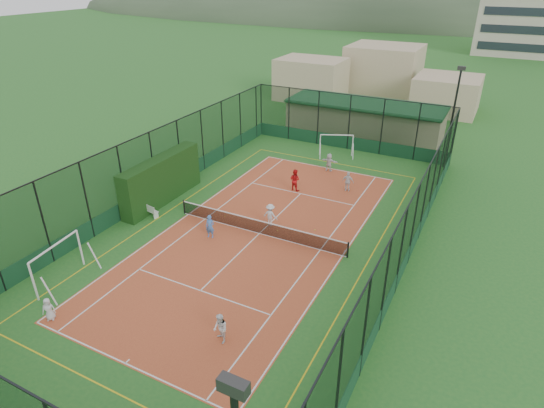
{
  "coord_description": "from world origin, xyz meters",
  "views": [
    {
      "loc": [
        11.87,
        -21.44,
        14.86
      ],
      "look_at": [
        -0.09,
        1.92,
        1.2
      ],
      "focal_mm": 30.0,
      "sensor_mm": 36.0,
      "label": 1
    }
  ],
  "objects": [
    {
      "name": "child_near_right",
      "position": [
        2.91,
        -8.94,
        0.75
      ],
      "size": [
        0.91,
        0.87,
        1.48
      ],
      "primitive_type": "imported",
      "rotation": [
        0.0,
        0.0,
        -0.61
      ],
      "color": "white",
      "rests_on": "court_slab"
    },
    {
      "name": "floodlight_ne",
      "position": [
        8.6,
        16.6,
        4.12
      ],
      "size": [
        0.6,
        0.26,
        8.25
      ],
      "primitive_type": null,
      "color": "black",
      "rests_on": "ground"
    },
    {
      "name": "ground",
      "position": [
        0.0,
        0.0,
        0.0
      ],
      "size": [
        300.0,
        300.0,
        0.0
      ],
      "primitive_type": "plane",
      "color": "#216225",
      "rests_on": "ground"
    },
    {
      "name": "child_near_mid",
      "position": [
        -2.5,
        -1.73,
        0.76
      ],
      "size": [
        0.62,
        0.48,
        1.5
      ],
      "primitive_type": "imported",
      "rotation": [
        0.0,
        0.0,
        0.25
      ],
      "color": "#4578C3",
      "rests_on": "court_slab"
    },
    {
      "name": "clubhouse",
      "position": [
        0.0,
        22.0,
        1.57
      ],
      "size": [
        15.2,
        7.2,
        3.15
      ],
      "primitive_type": null,
      "color": "tan",
      "rests_on": "ground"
    },
    {
      "name": "child_far_back",
      "position": [
        0.31,
        11.41,
        0.76
      ],
      "size": [
        1.41,
        0.52,
        1.49
      ],
      "primitive_type": "imported",
      "rotation": [
        0.0,
        0.0,
        3.08
      ],
      "color": "silver",
      "rests_on": "court_slab"
    },
    {
      "name": "perimeter_fence",
      "position": [
        0.0,
        0.0,
        2.5
      ],
      "size": [
        18.12,
        34.12,
        5.0
      ],
      "primitive_type": null,
      "color": "black",
      "rests_on": "ground"
    },
    {
      "name": "hedge_left",
      "position": [
        -8.3,
        0.91,
        1.63
      ],
      "size": [
        1.12,
        7.44,
        3.25
      ],
      "primitive_type": "cube",
      "color": "black",
      "rests_on": "ground"
    },
    {
      "name": "futsal_goal_near",
      "position": [
        -7.05,
        -9.07,
        1.1
      ],
      "size": [
        3.52,
        1.4,
        2.21
      ],
      "primitive_type": null,
      "rotation": [
        0.0,
        0.0,
        1.69
      ],
      "color": "white",
      "rests_on": "ground"
    },
    {
      "name": "tennis_balls",
      "position": [
        0.16,
        1.23,
        0.04
      ],
      "size": [
        6.15,
        1.2,
        0.07
      ],
      "color": "#CCE033",
      "rests_on": "court_slab"
    },
    {
      "name": "tennis_net",
      "position": [
        0.0,
        0.0,
        0.53
      ],
      "size": [
        11.67,
        0.12,
        1.06
      ],
      "primitive_type": null,
      "color": "black",
      "rests_on": "ground"
    },
    {
      "name": "distant_hills",
      "position": [
        0.0,
        150.0,
        0.0
      ],
      "size": [
        200.0,
        60.0,
        24.0
      ],
      "primitive_type": null,
      "color": "#384C33",
      "rests_on": "ground"
    },
    {
      "name": "child_far_left",
      "position": [
        0.13,
        1.26,
        0.76
      ],
      "size": [
        0.99,
        0.58,
        1.51
      ],
      "primitive_type": "imported",
      "rotation": [
        0.0,
        0.0,
        3.12
      ],
      "color": "silver",
      "rests_on": "court_slab"
    },
    {
      "name": "white_bench",
      "position": [
        -7.8,
        -1.26,
        0.47
      ],
      "size": [
        1.73,
        0.76,
        0.94
      ],
      "primitive_type": null,
      "rotation": [
        0.0,
        0.0,
        -0.19
      ],
      "color": "white",
      "rests_on": "ground"
    },
    {
      "name": "coach",
      "position": [
        -0.67,
        6.79,
        0.84
      ],
      "size": [
        0.88,
        0.73,
        1.66
      ],
      "primitive_type": "imported",
      "rotation": [
        0.0,
        0.0,
        3.0
      ],
      "color": "red",
      "rests_on": "court_slab"
    },
    {
      "name": "court_slab",
      "position": [
        0.0,
        0.0,
        0.01
      ],
      "size": [
        11.17,
        23.97,
        0.01
      ],
      "primitive_type": "cube",
      "color": "#A43B24",
      "rests_on": "ground"
    },
    {
      "name": "child_near_left",
      "position": [
        -5.08,
        -11.41,
        0.61
      ],
      "size": [
        0.69,
        0.66,
        1.19
      ],
      "primitive_type": "imported",
      "rotation": [
        0.0,
        0.0,
        0.67
      ],
      "color": "silver",
      "rests_on": "court_slab"
    },
    {
      "name": "futsal_goal_far",
      "position": [
        -0.37,
        14.94,
        0.95
      ],
      "size": [
        3.04,
        1.98,
        1.9
      ],
      "primitive_type": null,
      "rotation": [
        0.0,
        0.0,
        0.42
      ],
      "color": "white",
      "rests_on": "ground"
    },
    {
      "name": "child_far_right",
      "position": [
        2.92,
        8.45,
        0.77
      ],
      "size": [
        0.89,
        0.38,
        1.52
      ],
      "primitive_type": "imported",
      "rotation": [
        0.0,
        0.0,
        3.16
      ],
      "color": "white",
      "rests_on": "court_slab"
    }
  ]
}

